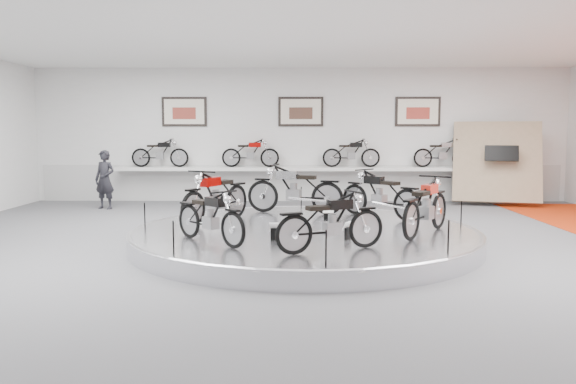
{
  "coord_description": "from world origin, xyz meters",
  "views": [
    {
      "loc": [
        -0.2,
        -9.99,
        2.09
      ],
      "look_at": [
        -0.31,
        0.6,
        0.96
      ],
      "focal_mm": 35.0,
      "sensor_mm": 36.0,
      "label": 1
    }
  ],
  "objects_px": {
    "display_platform": "(305,237)",
    "bike_f": "(426,206)",
    "visitor": "(105,180)",
    "bike_c": "(216,196)",
    "shelf": "(301,169)",
    "bike_d": "(210,216)",
    "bike_e": "(331,222)",
    "bike_b": "(295,189)",
    "bike_a": "(380,194)"
  },
  "relations": [
    {
      "from": "bike_b",
      "to": "bike_e",
      "type": "relative_size",
      "value": 1.2
    },
    {
      "from": "bike_e",
      "to": "bike_c",
      "type": "bearing_deg",
      "value": 103.77
    },
    {
      "from": "bike_d",
      "to": "bike_f",
      "type": "relative_size",
      "value": 0.87
    },
    {
      "from": "bike_f",
      "to": "bike_b",
      "type": "bearing_deg",
      "value": 75.11
    },
    {
      "from": "bike_d",
      "to": "bike_f",
      "type": "xyz_separation_m",
      "value": [
        3.67,
        0.8,
        0.07
      ]
    },
    {
      "from": "bike_f",
      "to": "bike_e",
      "type": "bearing_deg",
      "value": 161.83
    },
    {
      "from": "bike_a",
      "to": "bike_d",
      "type": "bearing_deg",
      "value": 87.19
    },
    {
      "from": "visitor",
      "to": "bike_c",
      "type": "bearing_deg",
      "value": -31.91
    },
    {
      "from": "bike_b",
      "to": "shelf",
      "type": "bearing_deg",
      "value": -77.19
    },
    {
      "from": "shelf",
      "to": "bike_f",
      "type": "distance_m",
      "value": 7.27
    },
    {
      "from": "bike_c",
      "to": "bike_a",
      "type": "bearing_deg",
      "value": 129.65
    },
    {
      "from": "display_platform",
      "to": "bike_c",
      "type": "relative_size",
      "value": 3.52
    },
    {
      "from": "bike_d",
      "to": "bike_f",
      "type": "distance_m",
      "value": 3.75
    },
    {
      "from": "bike_f",
      "to": "visitor",
      "type": "distance_m",
      "value": 9.23
    },
    {
      "from": "bike_a",
      "to": "bike_d",
      "type": "xyz_separation_m",
      "value": [
        -3.15,
        -2.7,
        -0.07
      ]
    },
    {
      "from": "bike_c",
      "to": "bike_d",
      "type": "distance_m",
      "value": 2.02
    },
    {
      "from": "bike_e",
      "to": "bike_f",
      "type": "distance_m",
      "value": 2.24
    },
    {
      "from": "bike_d",
      "to": "bike_e",
      "type": "relative_size",
      "value": 0.97
    },
    {
      "from": "shelf",
      "to": "bike_b",
      "type": "xyz_separation_m",
      "value": [
        -0.19,
        -4.41,
        -0.15
      ]
    },
    {
      "from": "shelf",
      "to": "display_platform",
      "type": "bearing_deg",
      "value": -90.0
    },
    {
      "from": "bike_c",
      "to": "bike_e",
      "type": "height_order",
      "value": "bike_c"
    },
    {
      "from": "shelf",
      "to": "bike_c",
      "type": "height_order",
      "value": "bike_c"
    },
    {
      "from": "shelf",
      "to": "bike_b",
      "type": "height_order",
      "value": "bike_b"
    },
    {
      "from": "bike_a",
      "to": "bike_b",
      "type": "height_order",
      "value": "bike_b"
    },
    {
      "from": "bike_c",
      "to": "bike_d",
      "type": "xyz_separation_m",
      "value": [
        0.18,
        -2.01,
        -0.09
      ]
    },
    {
      "from": "bike_e",
      "to": "visitor",
      "type": "bearing_deg",
      "value": 105.02
    },
    {
      "from": "bike_b",
      "to": "bike_a",
      "type": "bearing_deg",
      "value": 175.32
    },
    {
      "from": "display_platform",
      "to": "bike_e",
      "type": "xyz_separation_m",
      "value": [
        0.36,
        -1.96,
        0.6
      ]
    },
    {
      "from": "display_platform",
      "to": "bike_d",
      "type": "distance_m",
      "value": 2.14
    },
    {
      "from": "bike_e",
      "to": "shelf",
      "type": "bearing_deg",
      "value": 67.53
    },
    {
      "from": "bike_c",
      "to": "bike_f",
      "type": "height_order",
      "value": "bike_c"
    },
    {
      "from": "shelf",
      "to": "bike_c",
      "type": "relative_size",
      "value": 6.04
    },
    {
      "from": "shelf",
      "to": "visitor",
      "type": "height_order",
      "value": "visitor"
    },
    {
      "from": "bike_b",
      "to": "bike_f",
      "type": "xyz_separation_m",
      "value": [
        2.29,
        -2.55,
        -0.04
      ]
    },
    {
      "from": "bike_c",
      "to": "visitor",
      "type": "bearing_deg",
      "value": -111.31
    },
    {
      "from": "bike_a",
      "to": "bike_d",
      "type": "relative_size",
      "value": 1.15
    },
    {
      "from": "shelf",
      "to": "bike_d",
      "type": "bearing_deg",
      "value": -101.37
    },
    {
      "from": "bike_b",
      "to": "bike_d",
      "type": "relative_size",
      "value": 1.24
    },
    {
      "from": "display_platform",
      "to": "bike_c",
      "type": "xyz_separation_m",
      "value": [
        -1.74,
        0.66,
        0.69
      ]
    },
    {
      "from": "bike_b",
      "to": "bike_c",
      "type": "bearing_deg",
      "value": 55.88
    },
    {
      "from": "shelf",
      "to": "bike_d",
      "type": "height_order",
      "value": "bike_d"
    },
    {
      "from": "shelf",
      "to": "visitor",
      "type": "bearing_deg",
      "value": -164.03
    },
    {
      "from": "shelf",
      "to": "bike_f",
      "type": "bearing_deg",
      "value": -73.13
    },
    {
      "from": "bike_b",
      "to": "visitor",
      "type": "height_order",
      "value": "visitor"
    },
    {
      "from": "bike_f",
      "to": "visitor",
      "type": "height_order",
      "value": "visitor"
    },
    {
      "from": "bike_c",
      "to": "bike_d",
      "type": "height_order",
      "value": "bike_c"
    },
    {
      "from": "shelf",
      "to": "visitor",
      "type": "relative_size",
      "value": 6.86
    },
    {
      "from": "bike_e",
      "to": "visitor",
      "type": "relative_size",
      "value": 0.96
    },
    {
      "from": "display_platform",
      "to": "bike_f",
      "type": "bearing_deg",
      "value": -14.71
    },
    {
      "from": "bike_c",
      "to": "bike_f",
      "type": "distance_m",
      "value": 4.03
    }
  ]
}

